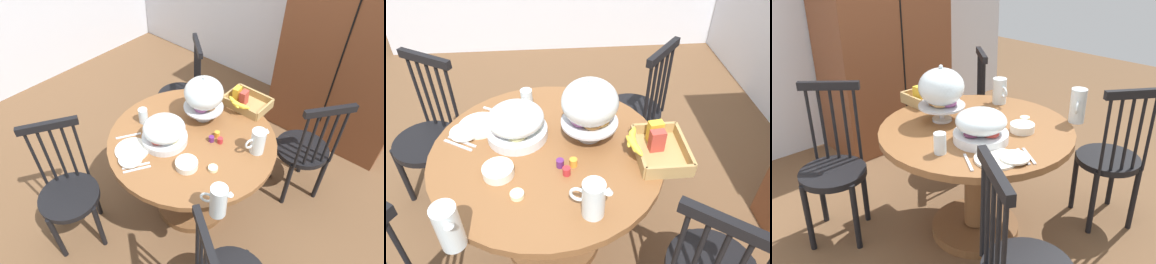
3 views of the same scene
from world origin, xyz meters
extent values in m
plane|color=brown|center=(0.00, 0.00, 0.00)|extent=(10.00, 10.00, 0.00)
cube|color=silver|center=(0.00, 1.83, 1.30)|extent=(4.80, 0.06, 2.60)
cube|color=brown|center=(0.55, 1.50, 0.95)|extent=(1.10, 0.56, 1.90)
cube|color=black|center=(0.55, 1.22, 1.04)|extent=(0.01, 0.01, 1.52)
cylinder|color=brown|center=(0.13, -0.08, 0.72)|extent=(1.13, 1.13, 0.04)
cylinder|color=brown|center=(0.13, -0.08, 0.39)|extent=(0.14, 0.14, 0.63)
cylinder|color=brown|center=(0.13, -0.08, 0.03)|extent=(0.56, 0.56, 0.06)
cylinder|color=black|center=(0.64, 0.61, 0.45)|extent=(0.40, 0.40, 0.04)
cylinder|color=black|center=(0.62, 0.80, 0.23)|extent=(0.04, 0.04, 0.45)
cylinder|color=black|center=(0.45, 0.58, 0.23)|extent=(0.04, 0.04, 0.45)
cylinder|color=black|center=(0.84, 0.63, 0.23)|extent=(0.04, 0.04, 0.45)
cylinder|color=black|center=(0.67, 0.41, 0.23)|extent=(0.04, 0.04, 0.45)
cylinder|color=black|center=(0.86, 0.62, 0.69)|extent=(0.02, 0.02, 0.48)
cylinder|color=black|center=(0.81, 0.57, 0.69)|extent=(0.02, 0.02, 0.48)
cylinder|color=black|center=(0.77, 0.51, 0.69)|extent=(0.02, 0.02, 0.48)
cylinder|color=black|center=(0.73, 0.45, 0.69)|extent=(0.02, 0.02, 0.48)
cylinder|color=black|center=(0.69, 0.40, 0.69)|extent=(0.02, 0.02, 0.48)
cube|color=black|center=(0.77, 0.51, 0.95)|extent=(0.24, 0.31, 0.05)
cylinder|color=black|center=(-0.52, 0.48, 0.45)|extent=(0.40, 0.40, 0.04)
cylinder|color=black|center=(-0.72, 0.47, 0.23)|extent=(0.04, 0.04, 0.45)
cylinder|color=black|center=(-0.51, 0.29, 0.23)|extent=(0.04, 0.04, 0.45)
cylinder|color=black|center=(-0.54, 0.68, 0.23)|extent=(0.04, 0.04, 0.45)
cylinder|color=black|center=(-0.33, 0.50, 0.23)|extent=(0.04, 0.04, 0.45)
cylinder|color=black|center=(-0.52, 0.70, 0.69)|extent=(0.02, 0.02, 0.48)
cylinder|color=black|center=(-0.47, 0.65, 0.69)|extent=(0.02, 0.02, 0.48)
cylinder|color=black|center=(-0.42, 0.60, 0.69)|extent=(0.02, 0.02, 0.48)
cylinder|color=black|center=(-0.37, 0.56, 0.69)|extent=(0.02, 0.02, 0.48)
cylinder|color=black|center=(-0.31, 0.51, 0.69)|extent=(0.02, 0.02, 0.48)
cube|color=black|center=(-0.42, 0.60, 0.95)|extent=(0.29, 0.26, 0.05)
cylinder|color=black|center=(-0.52, -0.87, 0.69)|extent=(0.02, 0.02, 0.48)
cylinder|color=black|center=(-0.49, -0.81, 0.69)|extent=(0.02, 0.02, 0.48)
cylinder|color=black|center=(-0.45, -0.75, 0.69)|extent=(0.02, 0.02, 0.48)
cylinder|color=black|center=(-0.42, -0.69, 0.69)|extent=(0.02, 0.02, 0.48)
cylinder|color=black|center=(-0.38, -0.63, 0.69)|extent=(0.02, 0.02, 0.48)
cube|color=black|center=(-0.45, -0.75, 0.95)|extent=(0.21, 0.33, 0.05)
cylinder|color=black|center=(0.84, -0.57, 0.45)|extent=(0.40, 0.40, 0.04)
cylinder|color=black|center=(1.03, -0.53, 0.23)|extent=(0.04, 0.04, 0.45)
cylinder|color=black|center=(0.80, -0.38, 0.23)|extent=(0.04, 0.04, 0.45)
cylinder|color=black|center=(0.88, -0.76, 0.23)|extent=(0.04, 0.04, 0.45)
cylinder|color=black|center=(0.65, -0.61, 0.23)|extent=(0.04, 0.04, 0.45)
cylinder|color=black|center=(0.87, -0.78, 0.69)|extent=(0.02, 0.02, 0.48)
cylinder|color=black|center=(0.81, -0.74, 0.69)|extent=(0.02, 0.02, 0.48)
cylinder|color=black|center=(0.75, -0.70, 0.69)|extent=(0.02, 0.02, 0.48)
cylinder|color=black|center=(0.69, -0.66, 0.69)|extent=(0.02, 0.02, 0.48)
cylinder|color=black|center=(0.63, -0.62, 0.69)|extent=(0.02, 0.02, 0.48)
cube|color=black|center=(0.75, -0.70, 0.95)|extent=(0.32, 0.23, 0.05)
cylinder|color=silver|center=(0.05, 0.13, 0.75)|extent=(0.12, 0.12, 0.02)
cylinder|color=silver|center=(0.05, 0.13, 0.79)|extent=(0.03, 0.03, 0.09)
cylinder|color=silver|center=(0.05, 0.13, 0.84)|extent=(0.28, 0.28, 0.01)
torus|color=#B27033|center=(0.09, 0.14, 0.86)|extent=(0.10, 0.10, 0.03)
torus|color=#D19347|center=(0.07, 0.17, 0.86)|extent=(0.10, 0.10, 0.03)
torus|color=#935628|center=(0.02, 0.14, 0.86)|extent=(0.10, 0.10, 0.03)
torus|color=tan|center=(0.02, 0.11, 0.86)|extent=(0.10, 0.10, 0.03)
torus|color=#994C84|center=(0.06, 0.08, 0.86)|extent=(0.10, 0.10, 0.03)
ellipsoid|color=silver|center=(0.05, 0.13, 0.95)|extent=(0.27, 0.27, 0.22)
sphere|color=silver|center=(0.05, 0.13, 1.07)|extent=(0.02, 0.02, 0.02)
cylinder|color=silver|center=(0.01, -0.23, 0.77)|extent=(0.30, 0.30, 0.05)
ellipsoid|color=beige|center=(0.08, -0.22, 0.80)|extent=(0.09, 0.09, 0.03)
ellipsoid|color=#8CBF59|center=(0.01, -0.16, 0.80)|extent=(0.09, 0.09, 0.03)
ellipsoid|color=#6B2D4C|center=(-0.05, -0.23, 0.80)|extent=(0.09, 0.09, 0.03)
ellipsoid|color=#CC3D33|center=(0.02, -0.30, 0.80)|extent=(0.09, 0.09, 0.03)
ellipsoid|color=silver|center=(0.01, -0.23, 0.85)|extent=(0.28, 0.28, 0.13)
cylinder|color=silver|center=(0.62, -0.44, 0.84)|extent=(0.09, 0.09, 0.20)
cylinder|color=orange|center=(0.62, -0.44, 0.81)|extent=(0.08, 0.08, 0.14)
cone|color=silver|center=(0.67, -0.41, 0.93)|extent=(0.05, 0.05, 0.03)
torus|color=silver|center=(0.56, -0.46, 0.85)|extent=(0.07, 0.05, 0.07)
cylinder|color=silver|center=(0.52, 0.09, 0.82)|extent=(0.09, 0.09, 0.17)
cylinder|color=white|center=(0.52, 0.09, 0.80)|extent=(0.08, 0.08, 0.12)
cone|color=silver|center=(0.54, 0.15, 0.90)|extent=(0.05, 0.05, 0.03)
torus|color=silver|center=(0.50, 0.03, 0.83)|extent=(0.04, 0.07, 0.07)
cube|color=tan|center=(0.21, 0.45, 0.75)|extent=(0.30, 0.22, 0.01)
cube|color=tan|center=(0.21, 0.34, 0.78)|extent=(0.30, 0.02, 0.07)
cube|color=tan|center=(0.21, 0.56, 0.78)|extent=(0.30, 0.02, 0.07)
cube|color=tan|center=(0.06, 0.45, 0.78)|extent=(0.02, 0.22, 0.07)
cube|color=tan|center=(0.36, 0.45, 0.78)|extent=(0.02, 0.22, 0.07)
cube|color=gold|center=(0.11, 0.44, 0.81)|extent=(0.05, 0.08, 0.11)
cube|color=#B23D33|center=(0.18, 0.43, 0.81)|extent=(0.05, 0.07, 0.11)
ellipsoid|color=yellow|center=(0.18, 0.31, 0.84)|extent=(0.14, 0.08, 0.05)
ellipsoid|color=yellow|center=(0.21, 0.31, 0.84)|extent=(0.13, 0.03, 0.05)
ellipsoid|color=yellow|center=(0.24, 0.31, 0.84)|extent=(0.14, 0.08, 0.05)
cylinder|color=white|center=(-0.08, -0.43, 0.75)|extent=(0.22, 0.22, 0.01)
cylinder|color=white|center=(-0.02, -0.50, 0.76)|extent=(0.15, 0.15, 0.01)
cylinder|color=white|center=(0.27, -0.30, 0.76)|extent=(0.14, 0.14, 0.04)
cylinder|color=silver|center=(-0.24, -0.19, 0.80)|extent=(0.06, 0.06, 0.11)
cylinder|color=beige|center=(0.41, -0.21, 0.75)|extent=(0.06, 0.06, 0.02)
cylinder|color=#B7282D|center=(0.30, 0.00, 0.76)|extent=(0.04, 0.04, 0.04)
cylinder|color=orange|center=(0.24, 0.03, 0.76)|extent=(0.04, 0.04, 0.04)
cylinder|color=#5B2366|center=(0.24, -0.03, 0.76)|extent=(0.04, 0.04, 0.04)
cube|color=silver|center=(0.04, -0.50, 0.74)|extent=(0.10, 0.15, 0.01)
cube|color=silver|center=(0.06, -0.52, 0.74)|extent=(0.10, 0.15, 0.01)
cube|color=silver|center=(-0.20, -0.36, 0.74)|extent=(0.10, 0.15, 0.01)
camera|label=1|loc=(1.19, -1.30, 2.27)|focal=31.02mm
camera|label=2|loc=(1.42, -0.04, 1.92)|focal=33.81mm
camera|label=3|loc=(-1.37, -1.56, 1.68)|focal=37.17mm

